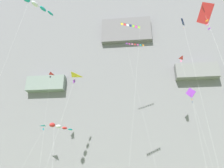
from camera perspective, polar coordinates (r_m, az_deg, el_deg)
The scene contains 12 objects.
cliff_face at distance 73.65m, azimuth 4.57°, elevation 4.99°, with size 180.00×26.16×72.61m.
kite_windsock_low_center at distance 43.98m, azimuth -21.40°, elevation 20.66°, with size 4.08×9.74×32.08m.
kite_delta_low_left at distance 30.64m, azimuth -11.55°, elevation 0.58°, with size 2.58×4.34×14.38m.
kite_diamond_mid_center at distance 25.46m, azimuth 25.28°, elevation 17.45°, with size 1.28×3.55×19.30m.
kite_banner_high_center at distance 48.08m, azimuth 6.87°, elevation 8.82°, with size 5.31×2.68×30.00m.
kite_delta_low_right at distance 49.02m, azimuth -17.78°, elevation 1.45°, with size 3.68×5.99×22.11m.
kite_windsock_near_cliff at distance 32.34m, azimuth -15.20°, elevation -11.66°, with size 3.14×7.93×8.40m.
kite_banner_far_left at distance 39.74m, azimuth 5.41°, elevation 14.84°, with size 3.87×2.40×28.02m.
kite_diamond_front_field at distance 32.34m, azimuth 21.74°, elevation -2.88°, with size 1.13×2.20×13.59m.
kite_diamond_far_right at distance 33.86m, azimuth 20.18°, elevation 14.10°, with size 0.73×3.23×24.33m.
kite_delta_mid_left at distance 48.88m, azimuth 18.82°, elevation 5.72°, with size 3.34×3.88×25.22m.
kite_delta_high_left at distance 52.28m, azimuth -18.68°, elevation -12.26°, with size 3.92×5.36×10.90m.
Camera 1 is at (0.72, -9.22, 2.26)m, focal length 31.88 mm.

